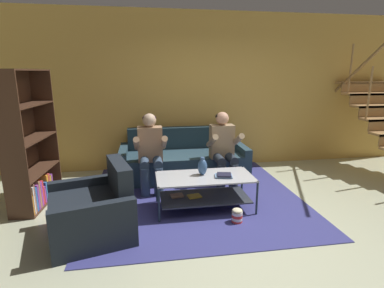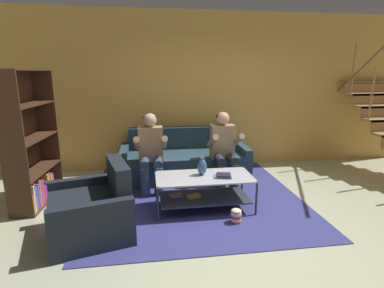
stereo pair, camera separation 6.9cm
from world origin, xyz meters
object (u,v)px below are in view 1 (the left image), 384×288
couch (183,161)px  book_stack (224,175)px  coffee_table (204,187)px  vase (202,167)px  popcorn_tub (237,216)px  person_seated_left (150,149)px  bookshelf (29,158)px  person_seated_right (223,146)px  armchair (94,212)px

couch → book_stack: bearing=-76.2°
coffee_table → vase: vase is taller
couch → popcorn_tub: couch is taller
couch → book_stack: couch is taller
person_seated_left → vase: bearing=-48.5°
coffee_table → bookshelf: bookshelf is taller
person_seated_left → coffee_table: 1.12m
person_seated_right → popcorn_tub: bearing=-96.9°
book_stack → popcorn_tub: size_ratio=1.38×
vase → popcorn_tub: 0.79m
popcorn_tub → person_seated_left: bearing=128.4°
book_stack → bookshelf: 2.67m
vase → popcorn_tub: bearing=-56.8°
person_seated_left → person_seated_right: (1.16, -0.00, -0.00)m
bookshelf → person_seated_left: bearing=9.7°
person_seated_right → bookshelf: bookshelf is taller
armchair → popcorn_tub: 1.70m
person_seated_right → book_stack: (-0.23, -0.88, -0.17)m
book_stack → bookshelf: (-2.59, 0.60, 0.19)m
book_stack → armchair: bearing=-166.5°
couch → person_seated_right: (0.58, -0.55, 0.37)m
armchair → bookshelf: bearing=134.5°
book_stack → person_seated_right: bearing=75.6°
couch → vase: 1.35m
person_seated_right → coffee_table: (-0.48, -0.82, -0.34)m
person_seated_left → bookshelf: bearing=-170.3°
person_seated_left → popcorn_tub: bearing=-51.6°
book_stack → vase: bearing=154.4°
couch → coffee_table: size_ratio=1.70×
bookshelf → vase: bearing=-11.6°
person_seated_left → vase: size_ratio=4.88×
couch → person_seated_right: bearing=-43.4°
couch → coffee_table: couch is taller
book_stack → popcorn_tub: 0.56m
vase → armchair: size_ratio=0.22×
person_seated_left → bookshelf: size_ratio=0.65×
coffee_table → popcorn_tub: size_ratio=6.95×
couch → person_seated_left: size_ratio=1.83×
person_seated_right → vase: (-0.49, -0.76, -0.07)m
book_stack → person_seated_left: bearing=136.6°
person_seated_left → book_stack: (0.93, -0.88, -0.17)m
coffee_table → popcorn_tub: bearing=-54.4°
vase → person_seated_left: bearing=131.5°
coffee_table → vase: bearing=100.0°
couch → coffee_table: 1.37m
vase → armchair: (-1.35, -0.51, -0.30)m
person_seated_left → coffee_table: (0.68, -0.82, -0.34)m
person_seated_right → bookshelf: 2.83m
person_seated_left → book_stack: person_seated_left is taller
armchair → vase: bearing=20.8°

